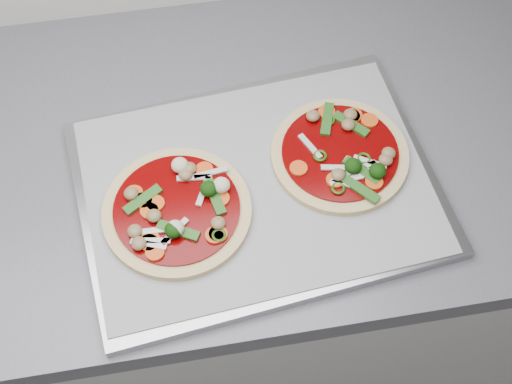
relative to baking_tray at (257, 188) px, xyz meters
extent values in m
cube|color=beige|center=(0.14, 0.08, -0.48)|extent=(3.60, 0.60, 0.86)
cube|color=slate|center=(0.14, 0.08, -0.03)|extent=(3.60, 0.60, 0.04)
cube|color=#96959B|center=(0.00, 0.00, 0.00)|extent=(0.53, 0.42, 0.02)
cube|color=gray|center=(0.00, 0.00, 0.01)|extent=(0.50, 0.38, 0.00)
cylinder|color=tan|center=(-0.11, -0.03, 0.02)|extent=(0.26, 0.26, 0.01)
cylinder|color=#6F0003|center=(-0.11, -0.03, 0.02)|extent=(0.22, 0.22, 0.00)
cube|color=beige|center=(-0.15, -0.07, 0.03)|extent=(0.05, 0.02, 0.00)
cylinder|color=#DC471C|center=(-0.15, -0.07, 0.03)|extent=(0.04, 0.04, 0.00)
cylinder|color=#DC471C|center=(-0.14, -0.02, 0.03)|extent=(0.03, 0.03, 0.00)
ellipsoid|color=brown|center=(-0.17, 0.00, 0.03)|extent=(0.03, 0.03, 0.01)
torus|color=#21430B|center=(-0.10, 0.03, 0.03)|extent=(0.03, 0.03, 0.00)
cube|color=beige|center=(-0.16, -0.08, 0.03)|extent=(0.05, 0.02, 0.00)
cylinder|color=#DC471C|center=(-0.16, -0.08, 0.03)|extent=(0.03, 0.03, 0.00)
ellipsoid|color=brown|center=(-0.15, -0.04, 0.03)|extent=(0.03, 0.03, 0.01)
ellipsoid|color=brown|center=(-0.17, -0.08, 0.03)|extent=(0.02, 0.02, 0.01)
ellipsoid|color=beige|center=(-0.12, -0.06, 0.03)|extent=(0.03, 0.03, 0.02)
ellipsoid|color=brown|center=(-0.09, 0.03, 0.03)|extent=(0.02, 0.02, 0.01)
cube|color=beige|center=(-0.16, -0.06, 0.03)|extent=(0.05, 0.01, 0.00)
torus|color=#21430B|center=(-0.06, -0.08, 0.03)|extent=(0.03, 0.03, 0.00)
cube|color=#2C5E1E|center=(-0.12, -0.06, 0.03)|extent=(0.06, 0.04, 0.00)
cylinder|color=#DC471C|center=(-0.15, -0.09, 0.03)|extent=(0.03, 0.03, 0.00)
ellipsoid|color=brown|center=(-0.10, 0.02, 0.03)|extent=(0.03, 0.03, 0.01)
cylinder|color=#DC471C|center=(-0.07, 0.03, 0.03)|extent=(0.03, 0.03, 0.00)
ellipsoid|color=beige|center=(-0.10, 0.03, 0.03)|extent=(0.03, 0.03, 0.02)
cube|color=beige|center=(-0.08, -0.01, 0.03)|extent=(0.03, 0.05, 0.00)
cube|color=#2C5E1E|center=(-0.16, -0.01, 0.03)|extent=(0.06, 0.04, 0.00)
cube|color=beige|center=(-0.12, -0.06, 0.03)|extent=(0.04, 0.04, 0.00)
cylinder|color=#DC471C|center=(-0.07, -0.08, 0.03)|extent=(0.03, 0.03, 0.00)
ellipsoid|color=#12360A|center=(-0.07, -0.01, 0.03)|extent=(0.03, 0.03, 0.02)
cylinder|color=#DC471C|center=(-0.15, -0.03, 0.03)|extent=(0.03, 0.03, 0.00)
ellipsoid|color=brown|center=(-0.17, -0.06, 0.03)|extent=(0.03, 0.03, 0.01)
cube|color=#2C5E1E|center=(-0.06, -0.02, 0.03)|extent=(0.03, 0.06, 0.00)
cylinder|color=#DC471C|center=(-0.07, -0.08, 0.03)|extent=(0.03, 0.03, 0.00)
cube|color=beige|center=(-0.09, 0.01, 0.03)|extent=(0.05, 0.01, 0.00)
ellipsoid|color=brown|center=(-0.06, -0.06, 0.03)|extent=(0.03, 0.03, 0.01)
cube|color=beige|center=(-0.06, 0.02, 0.03)|extent=(0.05, 0.01, 0.00)
ellipsoid|color=beige|center=(-0.05, -0.01, 0.03)|extent=(0.03, 0.03, 0.02)
cylinder|color=#DC471C|center=(-0.16, -0.01, 0.03)|extent=(0.03, 0.03, 0.00)
cylinder|color=#DC471C|center=(-0.17, 0.00, 0.03)|extent=(0.03, 0.03, 0.00)
cylinder|color=#DC471C|center=(-0.05, -0.02, 0.03)|extent=(0.03, 0.03, 0.00)
ellipsoid|color=#12360A|center=(-0.12, -0.07, 0.03)|extent=(0.03, 0.03, 0.02)
cylinder|color=tan|center=(0.12, 0.03, 0.02)|extent=(0.27, 0.27, 0.01)
cylinder|color=#6F0003|center=(0.12, 0.03, 0.02)|extent=(0.22, 0.22, 0.00)
cube|color=#2C5E1E|center=(0.14, -0.04, 0.03)|extent=(0.05, 0.05, 0.00)
cylinder|color=#DC471C|center=(0.12, 0.10, 0.03)|extent=(0.03, 0.03, 0.00)
cube|color=beige|center=(0.12, -0.02, 0.03)|extent=(0.05, 0.01, 0.00)
cube|color=beige|center=(0.14, -0.01, 0.03)|extent=(0.04, 0.04, 0.00)
ellipsoid|color=#12360A|center=(0.13, -0.01, 0.03)|extent=(0.03, 0.03, 0.02)
cube|color=beige|center=(0.08, 0.04, 0.03)|extent=(0.03, 0.05, 0.00)
torus|color=#21430B|center=(0.09, 0.02, 0.03)|extent=(0.02, 0.02, 0.00)
ellipsoid|color=brown|center=(0.11, -0.02, 0.03)|extent=(0.02, 0.02, 0.01)
cube|color=beige|center=(0.11, 0.00, 0.03)|extent=(0.05, 0.02, 0.00)
cylinder|color=#DC471C|center=(0.06, 0.01, 0.03)|extent=(0.03, 0.03, 0.00)
cube|color=beige|center=(0.16, 0.00, 0.03)|extent=(0.05, 0.03, 0.00)
cylinder|color=#DC471C|center=(0.15, 0.08, 0.03)|extent=(0.03, 0.03, 0.00)
cube|color=#2C5E1E|center=(0.14, -0.01, 0.03)|extent=(0.05, 0.05, 0.00)
cube|color=#2C5E1E|center=(0.15, 0.07, 0.03)|extent=(0.05, 0.05, 0.00)
cylinder|color=#DC471C|center=(0.16, -0.03, 0.03)|extent=(0.03, 0.03, 0.00)
cube|color=beige|center=(0.14, -0.01, 0.03)|extent=(0.05, 0.02, 0.00)
torus|color=#21430B|center=(0.15, 0.01, 0.03)|extent=(0.03, 0.03, 0.00)
cylinder|color=#DC471C|center=(0.16, 0.08, 0.03)|extent=(0.04, 0.04, 0.00)
torus|color=#21430B|center=(0.12, 0.08, 0.03)|extent=(0.03, 0.03, 0.00)
ellipsoid|color=brown|center=(0.15, 0.08, 0.03)|extent=(0.02, 0.02, 0.01)
torus|color=#21430B|center=(0.11, -0.01, 0.03)|extent=(0.03, 0.03, 0.00)
cylinder|color=#DC471C|center=(0.10, -0.02, 0.03)|extent=(0.03, 0.03, 0.00)
ellipsoid|color=brown|center=(0.10, 0.09, 0.03)|extent=(0.02, 0.02, 0.01)
torus|color=#21430B|center=(0.11, -0.04, 0.03)|extent=(0.03, 0.03, 0.00)
ellipsoid|color=brown|center=(0.19, 0.01, 0.03)|extent=(0.03, 0.03, 0.01)
cube|color=beige|center=(0.12, -0.03, 0.03)|extent=(0.05, 0.03, 0.00)
cylinder|color=#DC471C|center=(0.18, 0.07, 0.03)|extent=(0.03, 0.03, 0.00)
cube|color=#2C5E1E|center=(0.12, 0.08, 0.03)|extent=(0.03, 0.06, 0.00)
ellipsoid|color=brown|center=(0.14, 0.06, 0.03)|extent=(0.02, 0.02, 0.01)
ellipsoid|color=brown|center=(0.18, 0.00, 0.03)|extent=(0.02, 0.02, 0.01)
ellipsoid|color=#12360A|center=(0.16, -0.02, 0.03)|extent=(0.03, 0.03, 0.02)
camera|label=1|loc=(-0.09, -0.52, 0.85)|focal=50.00mm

